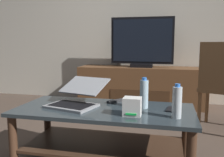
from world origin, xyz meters
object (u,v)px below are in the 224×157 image
at_px(dining_chair, 223,83).
at_px(coffee_table, 104,126).
at_px(water_bottle_far, 144,94).
at_px(television, 142,43).
at_px(media_cabinet, 141,86).
at_px(cell_phone, 172,109).
at_px(water_bottle_near, 177,102).
at_px(tv_remote, 116,101).
at_px(router_box, 132,106).
at_px(laptop, 77,97).

bearing_deg(dining_chair, coffee_table, -136.77).
distance_m(coffee_table, water_bottle_far, 0.38).
xyz_separation_m(coffee_table, television, (0.06, 1.89, 0.61)).
bearing_deg(media_cabinet, cell_phone, -77.00).
height_order(television, water_bottle_near, television).
height_order(television, tv_remote, television).
height_order(media_cabinet, television, television).
height_order(coffee_table, cell_phone, cell_phone).
xyz_separation_m(router_box, cell_phone, (0.26, 0.19, -0.06)).
bearing_deg(router_box, laptop, 158.86).
height_order(router_box, water_bottle_far, water_bottle_far).
bearing_deg(cell_phone, media_cabinet, 112.52).
bearing_deg(television, coffee_table, -91.85).
xyz_separation_m(television, water_bottle_near, (0.45, -2.01, -0.37)).
distance_m(television, water_bottle_far, 1.86).
bearing_deg(water_bottle_near, cell_phone, 97.79).
bearing_deg(television, laptop, -98.95).
distance_m(dining_chair, water_bottle_far, 1.11).
bearing_deg(laptop, tv_remote, 29.43).
bearing_deg(media_cabinet, television, -90.00).
height_order(television, laptop, television).
height_order(coffee_table, water_bottle_far, water_bottle_far).
distance_m(media_cabinet, television, 0.63).
bearing_deg(water_bottle_near, router_box, -178.97).
xyz_separation_m(dining_chair, tv_remote, (-0.94, -0.73, -0.07)).
xyz_separation_m(coffee_table, cell_phone, (0.49, 0.06, 0.14)).
distance_m(router_box, cell_phone, 0.33).
bearing_deg(dining_chair, media_cabinet, 133.32).
bearing_deg(water_bottle_far, tv_remote, 151.91).
relative_size(coffee_table, water_bottle_near, 5.86).
bearing_deg(water_bottle_near, media_cabinet, 102.53).
relative_size(dining_chair, water_bottle_far, 4.06).
height_order(cell_phone, tv_remote, tv_remote).
height_order(water_bottle_near, water_bottle_far, water_bottle_far).
height_order(coffee_table, media_cabinet, media_cabinet).
distance_m(coffee_table, tv_remote, 0.25).
relative_size(television, dining_chair, 0.98).
relative_size(media_cabinet, water_bottle_far, 8.08).
distance_m(coffee_table, cell_phone, 0.51).
height_order(laptop, water_bottle_near, water_bottle_near).
relative_size(television, water_bottle_near, 4.08).
height_order(media_cabinet, dining_chair, dining_chair).
bearing_deg(dining_chair, router_box, -125.55).
height_order(coffee_table, television, television).
bearing_deg(television, tv_remote, -90.49).
distance_m(dining_chair, cell_phone, 1.00).
bearing_deg(laptop, router_box, -21.14).
height_order(router_box, cell_phone, router_box).
distance_m(laptop, router_box, 0.49).
relative_size(laptop, cell_phone, 3.59).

